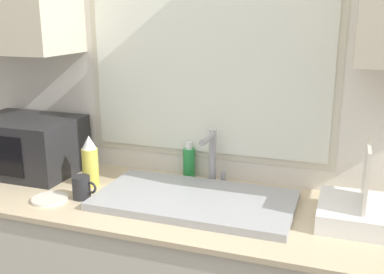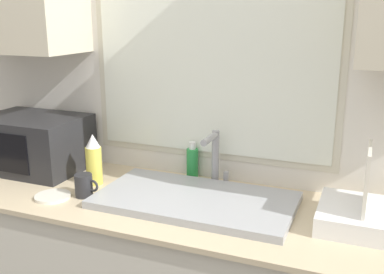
{
  "view_description": "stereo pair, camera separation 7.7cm",
  "coord_description": "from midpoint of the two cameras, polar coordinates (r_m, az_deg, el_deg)",
  "views": [
    {
      "loc": [
        0.58,
        -1.24,
        1.65
      ],
      "look_at": [
        0.05,
        0.27,
        1.21
      ],
      "focal_mm": 42.0,
      "sensor_mm": 36.0,
      "label": 1
    },
    {
      "loc": [
        0.65,
        -1.21,
        1.65
      ],
      "look_at": [
        0.05,
        0.27,
        1.21
      ],
      "focal_mm": 42.0,
      "sensor_mm": 36.0,
      "label": 2
    }
  ],
  "objects": [
    {
      "name": "wall_back",
      "position": [
        1.93,
        3.37,
        9.14
      ],
      "size": [
        6.0,
        0.38,
        2.6
      ],
      "color": "silver",
      "rests_on": "ground_plane"
    },
    {
      "name": "sink_basin",
      "position": [
        1.78,
        1.66,
        -8.01
      ],
      "size": [
        0.77,
        0.41,
        0.03
      ],
      "color": "#9EA0A5",
      "rests_on": "countertop"
    },
    {
      "name": "faucet",
      "position": [
        1.92,
        4.06,
        -2.19
      ],
      "size": [
        0.08,
        0.17,
        0.24
      ],
      "color": "#99999E",
      "rests_on": "countertop"
    },
    {
      "name": "microwave",
      "position": [
        2.25,
        -18.63,
        -0.71
      ],
      "size": [
        0.48,
        0.35,
        0.26
      ],
      "color": "#232326",
      "rests_on": "countertop"
    },
    {
      "name": "dish_rack",
      "position": [
        1.71,
        22.12,
        -9.07
      ],
      "size": [
        0.3,
        0.3,
        0.29
      ],
      "color": "white",
      "rests_on": "countertop"
    },
    {
      "name": "spray_bottle",
      "position": [
        1.99,
        -11.29,
        -2.91
      ],
      "size": [
        0.07,
        0.07,
        0.22
      ],
      "color": "#D8CC4C",
      "rests_on": "countertop"
    },
    {
      "name": "soap_bottle",
      "position": [
        2.03,
        1.13,
        -3.22
      ],
      "size": [
        0.05,
        0.05,
        0.17
      ],
      "color": "#268C3F",
      "rests_on": "countertop"
    },
    {
      "name": "mug_near_sink",
      "position": [
        1.88,
        -12.4,
        -6.04
      ],
      "size": [
        0.11,
        0.07,
        0.09
      ],
      "color": "#262628",
      "rests_on": "countertop"
    },
    {
      "name": "small_plate",
      "position": [
        1.91,
        -16.17,
        -7.26
      ],
      "size": [
        0.14,
        0.14,
        0.01
      ],
      "color": "silver",
      "rests_on": "countertop"
    }
  ]
}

